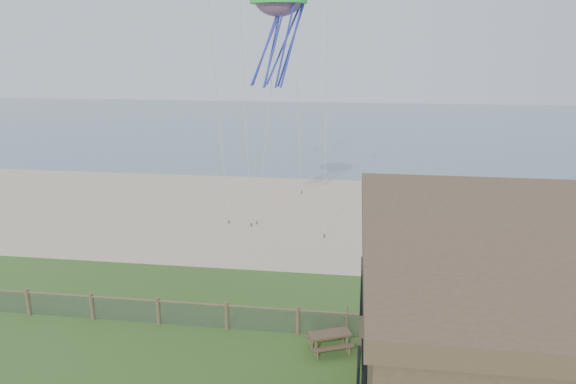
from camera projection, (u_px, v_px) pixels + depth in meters
name	position (u px, v px, depth m)	size (l,w,h in m)	color
sand_beach	(282.00, 213.00, 36.90)	(72.00, 20.00, 0.02)	#C4AD8D
ocean	(324.00, 125.00, 78.87)	(160.00, 68.00, 0.02)	slate
chainlink_fence	(227.00, 317.00, 21.49)	(36.20, 0.20, 1.25)	brown
motel_deck	(563.00, 362.00, 18.94)	(15.00, 2.00, 0.50)	brown
picnic_table	(330.00, 342.00, 20.03)	(1.65, 1.24, 0.70)	brown
octopus_kite	(279.00, 28.00, 28.00)	(3.15, 2.23, 6.49)	red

